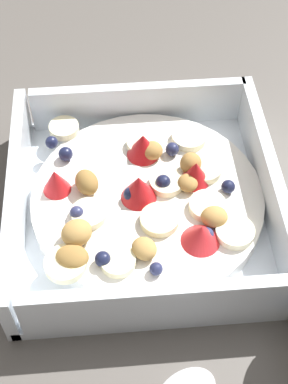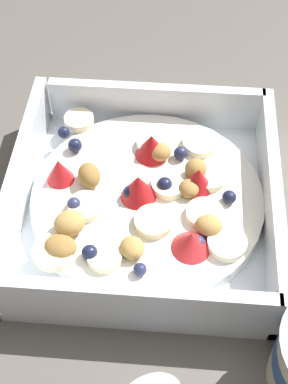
% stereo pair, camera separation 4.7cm
% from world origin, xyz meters
% --- Properties ---
extents(ground_plane, '(2.40, 2.40, 0.00)m').
position_xyz_m(ground_plane, '(0.00, 0.00, 0.00)').
color(ground_plane, '#56514C').
extents(fruit_bowl, '(0.22, 0.22, 0.06)m').
position_xyz_m(fruit_bowl, '(-0.02, -0.00, 0.02)').
color(fruit_bowl, white).
rests_on(fruit_bowl, ground).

